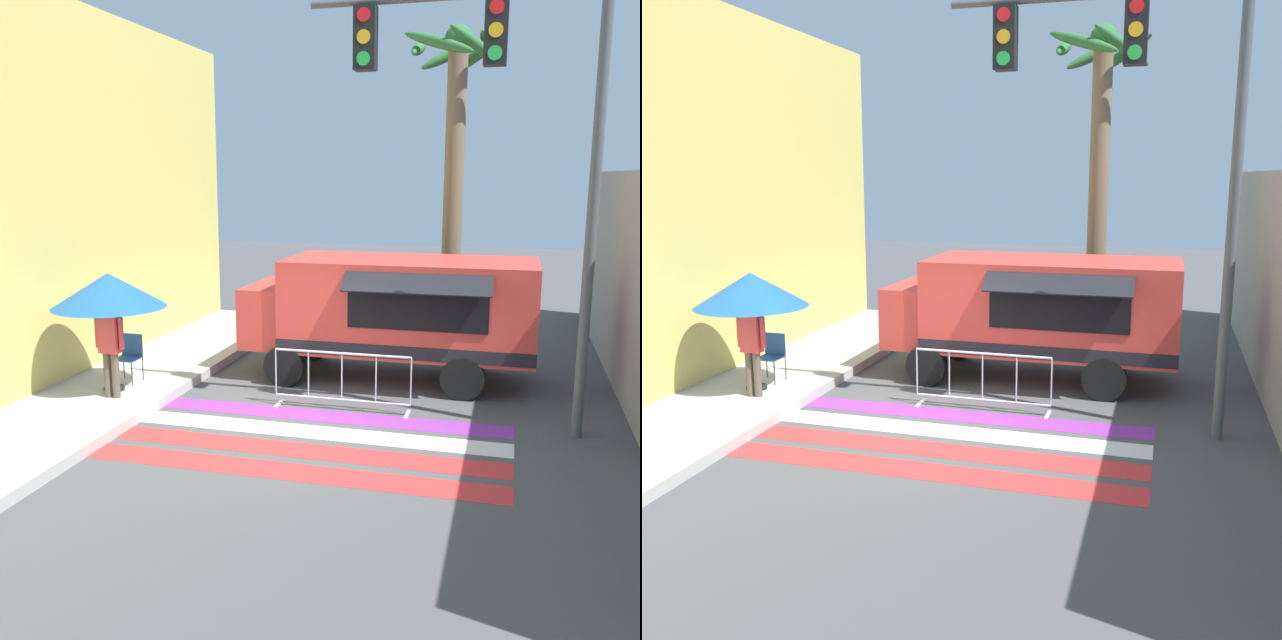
# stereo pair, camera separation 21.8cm
# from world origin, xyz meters

# --- Properties ---
(ground_plane) EXTENTS (60.00, 60.00, 0.00)m
(ground_plane) POSITION_xyz_m (0.00, 0.00, 0.00)
(ground_plane) COLOR #4C4C4F
(sidewalk_left) EXTENTS (4.40, 16.00, 0.18)m
(sidewalk_left) POSITION_xyz_m (-4.78, 0.00, 0.09)
(sidewalk_left) COLOR #B7B5AD
(sidewalk_left) RESTS_ON ground_plane
(building_left_facade) EXTENTS (0.25, 16.00, 6.98)m
(building_left_facade) POSITION_xyz_m (-4.93, 0.00, 3.49)
(building_left_facade) COLOR #E5D166
(building_left_facade) RESTS_ON ground_plane
(concrete_wall_right) EXTENTS (0.20, 16.00, 3.96)m
(concrete_wall_right) POSITION_xyz_m (5.05, 3.00, 1.98)
(concrete_wall_right) COLOR gray
(concrete_wall_right) RESTS_ON ground_plane
(crosswalk_painted) EXTENTS (6.40, 2.84, 0.01)m
(crosswalk_painted) POSITION_xyz_m (0.00, -0.59, 0.00)
(crosswalk_painted) COLOR red
(crosswalk_painted) RESTS_ON ground_plane
(food_truck) EXTENTS (5.45, 2.66, 2.33)m
(food_truck) POSITION_xyz_m (0.78, 3.06, 1.40)
(food_truck) COLOR #D13D33
(food_truck) RESTS_ON ground_plane
(traffic_signal_pole) EXTENTS (4.32, 0.29, 6.71)m
(traffic_signal_pole) POSITION_xyz_m (2.77, 0.63, 4.83)
(traffic_signal_pole) COLOR #515456
(traffic_signal_pole) RESTS_ON ground_plane
(patio_umbrella) EXTENTS (1.94, 1.94, 2.07)m
(patio_umbrella) POSITION_xyz_m (-3.60, 0.44, 1.94)
(patio_umbrella) COLOR black
(patio_umbrella) RESTS_ON sidewalk_left
(folding_chair) EXTENTS (0.42, 0.42, 0.86)m
(folding_chair) POSITION_xyz_m (-3.62, 1.04, 0.69)
(folding_chair) COLOR #4C4C51
(folding_chair) RESTS_ON sidewalk_left
(vendor_person) EXTENTS (0.53, 0.22, 1.65)m
(vendor_person) POSITION_xyz_m (-3.40, 0.06, 1.11)
(vendor_person) COLOR brown
(vendor_person) RESTS_ON sidewalk_left
(barricade_front) EXTENTS (2.34, 0.44, 1.00)m
(barricade_front) POSITION_xyz_m (0.39, 0.93, 0.50)
(barricade_front) COLOR #B7BABF
(barricade_front) RESTS_ON ground_plane
(palm_tree) EXTENTS (2.26, 2.38, 7.03)m
(palm_tree) POSITION_xyz_m (1.67, 6.11, 4.53)
(palm_tree) COLOR #7A664C
(palm_tree) RESTS_ON ground_plane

